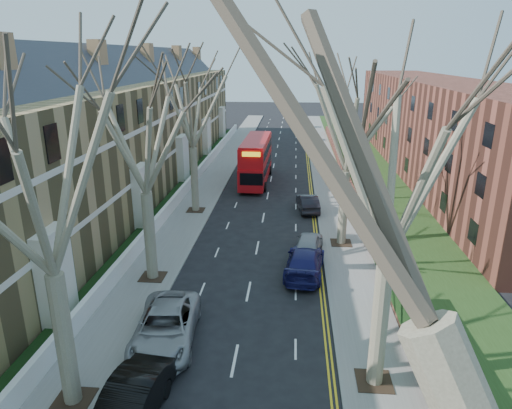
# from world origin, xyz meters

# --- Properties ---
(pavement_left) EXTENTS (3.00, 102.00, 0.12)m
(pavement_left) POSITION_xyz_m (-6.00, 39.00, 0.06)
(pavement_left) COLOR slate
(pavement_left) RESTS_ON ground
(pavement_right) EXTENTS (3.00, 102.00, 0.12)m
(pavement_right) POSITION_xyz_m (6.00, 39.00, 0.06)
(pavement_right) COLOR slate
(pavement_right) RESTS_ON ground
(terrace_left) EXTENTS (9.70, 78.00, 13.60)m
(terrace_left) POSITION_xyz_m (-13.65, 31.00, 5.53)
(terrace_left) COLOR olive
(terrace_left) RESTS_ON ground
(flats_right) EXTENTS (13.97, 54.00, 10.00)m
(flats_right) POSITION_xyz_m (17.46, 43.00, 4.98)
(flats_right) COLOR brown
(flats_right) RESTS_ON ground
(front_wall_left) EXTENTS (0.30, 78.00, 1.00)m
(front_wall_left) POSITION_xyz_m (-7.65, 31.00, 0.62)
(front_wall_left) COLOR white
(front_wall_left) RESTS_ON ground
(grass_verge_right) EXTENTS (6.00, 102.00, 0.06)m
(grass_verge_right) POSITION_xyz_m (10.50, 39.00, 0.15)
(grass_verge_right) COLOR #233A15
(grass_verge_right) RESTS_ON ground
(tree_left_mid) EXTENTS (10.50, 10.50, 14.71)m
(tree_left_mid) POSITION_xyz_m (-5.70, 6.00, 9.56)
(tree_left_mid) COLOR #726A51
(tree_left_mid) RESTS_ON ground
(tree_left_far) EXTENTS (10.15, 10.15, 14.22)m
(tree_left_far) POSITION_xyz_m (-5.70, 16.00, 9.24)
(tree_left_far) COLOR #726A51
(tree_left_far) RESTS_ON ground
(tree_left_dist) EXTENTS (10.50, 10.50, 14.71)m
(tree_left_dist) POSITION_xyz_m (-5.70, 28.00, 9.56)
(tree_left_dist) COLOR #726A51
(tree_left_dist) RESTS_ON ground
(tree_right_mid) EXTENTS (10.50, 10.50, 14.71)m
(tree_right_mid) POSITION_xyz_m (5.70, 8.00, 9.56)
(tree_right_mid) COLOR #726A51
(tree_right_mid) RESTS_ON ground
(tree_right_far) EXTENTS (10.15, 10.15, 14.22)m
(tree_right_far) POSITION_xyz_m (5.70, 22.00, 9.24)
(tree_right_far) COLOR #726A51
(tree_right_far) RESTS_ON ground
(double_decker_bus) EXTENTS (2.83, 10.41, 4.35)m
(double_decker_bus) POSITION_xyz_m (-1.48, 37.64, 2.14)
(double_decker_bus) COLOR #B60D12
(double_decker_bus) RESTS_ON ground
(car_left_mid) EXTENTS (2.18, 5.00, 1.60)m
(car_left_mid) POSITION_xyz_m (-3.22, 5.21, 0.80)
(car_left_mid) COLOR black
(car_left_mid) RESTS_ON ground
(car_left_far) EXTENTS (3.17, 5.97, 1.60)m
(car_left_far) POSITION_xyz_m (-3.25, 10.05, 0.80)
(car_left_far) COLOR gray
(car_left_far) RESTS_ON ground
(car_right_near) EXTENTS (2.70, 5.51, 1.54)m
(car_right_near) POSITION_xyz_m (3.11, 17.42, 0.77)
(car_right_near) COLOR #181752
(car_right_near) RESTS_ON ground
(car_right_mid) EXTENTS (2.19, 4.30, 1.40)m
(car_right_mid) POSITION_xyz_m (3.44, 20.37, 0.70)
(car_right_mid) COLOR #92949A
(car_right_mid) RESTS_ON ground
(car_right_far) EXTENTS (1.98, 4.35, 1.38)m
(car_right_far) POSITION_xyz_m (3.58, 29.04, 0.69)
(car_right_far) COLOR black
(car_right_far) RESTS_ON ground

